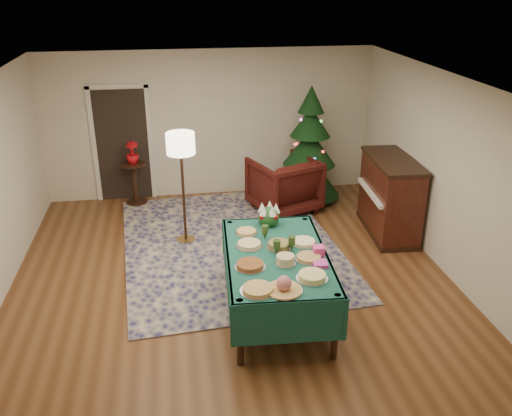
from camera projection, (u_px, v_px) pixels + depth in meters
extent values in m
plane|color=#593319|center=(234.00, 288.00, 7.31)|extent=(7.00, 7.00, 0.00)
plane|color=white|center=(231.00, 87.00, 6.23)|extent=(7.00, 7.00, 0.00)
plane|color=beige|center=(210.00, 124.00, 9.94)|extent=(6.00, 0.00, 6.00)
plane|color=beige|center=(295.00, 392.00, 3.60)|extent=(6.00, 0.00, 6.00)
plane|color=beige|center=(456.00, 182.00, 7.20)|extent=(0.00, 7.00, 7.00)
cube|color=black|center=(123.00, 146.00, 9.82)|extent=(0.92, 0.02, 2.04)
cube|color=silver|center=(94.00, 146.00, 9.73)|extent=(0.08, 0.04, 2.14)
cube|color=silver|center=(151.00, 143.00, 9.87)|extent=(0.08, 0.04, 2.14)
cube|color=silver|center=(117.00, 86.00, 9.38)|extent=(1.08, 0.04, 0.08)
cube|color=#14154E|center=(230.00, 245.00, 8.45)|extent=(3.51, 4.43, 0.02)
cylinder|color=black|center=(240.00, 333.00, 5.73)|extent=(0.08, 0.08, 0.82)
cylinder|color=black|center=(230.00, 249.00, 7.46)|extent=(0.08, 0.08, 0.82)
cylinder|color=black|center=(335.00, 327.00, 5.82)|extent=(0.08, 0.08, 0.82)
cylinder|color=black|center=(304.00, 246.00, 7.56)|extent=(0.08, 0.08, 0.82)
cube|color=#164E45|center=(277.00, 255.00, 6.49)|extent=(1.33, 2.15, 0.04)
cube|color=#164E45|center=(267.00, 235.00, 7.52)|extent=(1.24, 0.11, 0.51)
cube|color=#164E45|center=(289.00, 322.00, 5.64)|extent=(1.24, 0.11, 0.51)
cube|color=#164E45|center=(324.00, 270.00, 6.63)|extent=(0.16, 2.11, 0.51)
cube|color=#164E45|center=(228.00, 275.00, 6.53)|extent=(0.16, 2.11, 0.51)
cylinder|color=silver|center=(258.00, 291.00, 5.71)|extent=(0.38, 0.38, 0.01)
cylinder|color=tan|center=(258.00, 289.00, 5.70)|extent=(0.32, 0.32, 0.04)
cylinder|color=silver|center=(284.00, 290.00, 5.72)|extent=(0.40, 0.40, 0.01)
sphere|color=#CC727A|center=(284.00, 283.00, 5.68)|extent=(0.16, 0.16, 0.16)
cylinder|color=silver|center=(312.00, 278.00, 5.95)|extent=(0.35, 0.35, 0.01)
cylinder|color=#D8D172|center=(312.00, 276.00, 5.93)|extent=(0.30, 0.30, 0.05)
cylinder|color=silver|center=(250.00, 267.00, 6.18)|extent=(0.36, 0.36, 0.01)
cylinder|color=brown|center=(250.00, 265.00, 6.17)|extent=(0.31, 0.31, 0.04)
cylinder|color=silver|center=(285.00, 264.00, 6.25)|extent=(0.25, 0.25, 0.01)
cylinder|color=tan|center=(285.00, 259.00, 6.22)|extent=(0.21, 0.21, 0.10)
cylinder|color=silver|center=(309.00, 259.00, 6.35)|extent=(0.33, 0.33, 0.01)
cylinder|color=#B2844C|center=(309.00, 257.00, 6.34)|extent=(0.28, 0.28, 0.03)
cylinder|color=silver|center=(249.00, 246.00, 6.65)|extent=(0.33, 0.33, 0.01)
cylinder|color=#D8BF7F|center=(249.00, 244.00, 6.64)|extent=(0.28, 0.28, 0.04)
cylinder|color=silver|center=(279.00, 248.00, 6.61)|extent=(0.31, 0.31, 0.01)
cylinder|color=maroon|center=(279.00, 245.00, 6.60)|extent=(0.27, 0.27, 0.07)
cylinder|color=silver|center=(304.00, 243.00, 6.72)|extent=(0.33, 0.33, 0.01)
cylinder|color=#F2EACC|center=(304.00, 241.00, 6.71)|extent=(0.28, 0.28, 0.03)
cylinder|color=silver|center=(246.00, 233.00, 6.98)|extent=(0.29, 0.29, 0.01)
cylinder|color=tan|center=(246.00, 231.00, 6.97)|extent=(0.25, 0.25, 0.03)
cone|color=#2D471E|center=(265.00, 236.00, 6.81)|extent=(0.08, 0.08, 0.10)
cylinder|color=#2D471E|center=(265.00, 229.00, 6.77)|extent=(0.09, 0.09, 0.10)
cone|color=#2D471E|center=(292.00, 247.00, 6.53)|extent=(0.08, 0.08, 0.10)
cylinder|color=#2D471E|center=(292.00, 240.00, 6.49)|extent=(0.09, 0.09, 0.10)
cone|color=#2D471E|center=(277.00, 251.00, 6.44)|extent=(0.08, 0.08, 0.10)
cylinder|color=#2D471E|center=(277.00, 244.00, 6.40)|extent=(0.09, 0.09, 0.10)
cube|color=#E13EB1|center=(320.00, 264.00, 6.21)|extent=(0.17, 0.17, 0.04)
cube|color=#E23E90|center=(319.00, 251.00, 6.44)|extent=(0.14, 0.14, 0.11)
sphere|color=#1E4C1E|center=(269.00, 217.00, 7.18)|extent=(0.28, 0.28, 0.28)
cone|color=white|center=(276.00, 208.00, 7.14)|extent=(0.11, 0.11, 0.13)
cone|color=white|center=(270.00, 205.00, 7.22)|extent=(0.11, 0.11, 0.13)
cone|color=white|center=(262.00, 207.00, 7.17)|extent=(0.11, 0.11, 0.13)
cone|color=white|center=(264.00, 210.00, 7.07)|extent=(0.11, 0.11, 0.13)
cone|color=white|center=(272.00, 211.00, 7.05)|extent=(0.11, 0.11, 0.13)
sphere|color=#B20C0F|center=(275.00, 212.00, 7.24)|extent=(0.08, 0.08, 0.08)
sphere|color=#B20C0F|center=(262.00, 212.00, 7.25)|extent=(0.08, 0.08, 0.08)
sphere|color=#B20C0F|center=(262.00, 217.00, 7.09)|extent=(0.08, 0.08, 0.08)
sphere|color=#B20C0F|center=(275.00, 217.00, 7.09)|extent=(0.08, 0.08, 0.08)
imported|color=#3E110D|center=(284.00, 182.00, 9.51)|extent=(1.31, 1.27, 1.06)
cylinder|color=#A57F3F|center=(186.00, 239.00, 8.60)|extent=(0.30, 0.30, 0.03)
cylinder|color=black|center=(183.00, 194.00, 8.29)|extent=(0.04, 0.04, 1.60)
cylinder|color=#FFEABF|center=(180.00, 143.00, 7.97)|extent=(0.43, 0.43, 0.32)
cylinder|color=black|center=(137.00, 202.00, 9.99)|extent=(0.39, 0.39, 0.04)
cylinder|color=black|center=(135.00, 184.00, 9.85)|extent=(0.09, 0.09, 0.71)
cylinder|color=black|center=(133.00, 164.00, 9.70)|extent=(0.43, 0.43, 0.03)
imported|color=red|center=(133.00, 157.00, 9.64)|extent=(0.23, 0.40, 0.23)
cylinder|color=black|center=(308.00, 195.00, 10.15)|extent=(0.13, 0.13, 0.17)
cone|color=black|center=(308.00, 175.00, 9.99)|extent=(1.46, 1.46, 0.74)
cone|color=black|center=(309.00, 147.00, 9.78)|extent=(1.20, 1.20, 0.64)
cone|color=black|center=(311.00, 122.00, 9.59)|extent=(0.90, 0.90, 0.53)
cone|color=black|center=(311.00, 99.00, 9.43)|extent=(0.59, 0.59, 0.48)
cube|color=black|center=(386.00, 230.00, 8.87)|extent=(0.72, 1.48, 0.08)
cube|color=#34110D|center=(390.00, 197.00, 8.64)|extent=(0.70, 1.45, 1.17)
cube|color=black|center=(394.00, 160.00, 8.40)|extent=(0.74, 1.50, 0.05)
cube|color=white|center=(372.00, 193.00, 8.58)|extent=(0.20, 1.22, 0.06)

